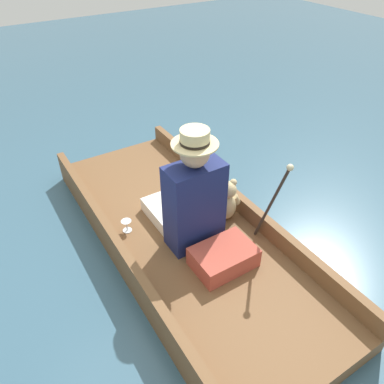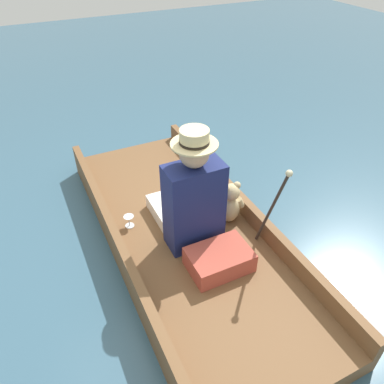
{
  "view_description": "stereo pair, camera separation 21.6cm",
  "coord_description": "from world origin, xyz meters",
  "views": [
    {
      "loc": [
        -1.04,
        -1.79,
        2.07
      ],
      "look_at": [
        0.02,
        -0.1,
        0.56
      ],
      "focal_mm": 35.0,
      "sensor_mm": 36.0,
      "label": 1
    },
    {
      "loc": [
        -0.85,
        -1.89,
        2.07
      ],
      "look_at": [
        0.02,
        -0.1,
        0.56
      ],
      "focal_mm": 35.0,
      "sensor_mm": 36.0,
      "label": 2
    }
  ],
  "objects": [
    {
      "name": "punt_boat",
      "position": [
        0.0,
        0.0,
        0.09
      ],
      "size": [
        1.07,
        2.74,
        0.28
      ],
      "color": "brown",
      "rests_on": "ground_plane"
    },
    {
      "name": "ground_plane",
      "position": [
        0.0,
        0.0,
        0.0
      ],
      "size": [
        16.0,
        16.0,
        0.0
      ],
      "primitive_type": "plane",
      "color": "#385B70"
    },
    {
      "name": "teddy_bear",
      "position": [
        0.36,
        -0.05,
        0.31
      ],
      "size": [
        0.25,
        0.15,
        0.35
      ],
      "color": "tan",
      "rests_on": "punt_boat"
    },
    {
      "name": "seat_cushion",
      "position": [
        0.06,
        -0.43,
        0.21
      ],
      "size": [
        0.41,
        0.29,
        0.14
      ],
      "color": "#B24738",
      "rests_on": "punt_boat"
    },
    {
      "name": "seated_person",
      "position": [
        0.02,
        -0.07,
        0.48
      ],
      "size": [
        0.39,
        0.67,
        0.9
      ],
      "rotation": [
        0.0,
        0.0,
        -0.2
      ],
      "color": "white",
      "rests_on": "punt_boat"
    },
    {
      "name": "walking_cane",
      "position": [
        0.44,
        -0.44,
        0.58
      ],
      "size": [
        0.04,
        0.24,
        0.73
      ],
      "color": "#2D2823",
      "rests_on": "punt_boat"
    },
    {
      "name": "wine_glass",
      "position": [
        -0.36,
        0.22,
        0.21
      ],
      "size": [
        0.08,
        0.08,
        0.1
      ],
      "color": "silver",
      "rests_on": "punt_boat"
    }
  ]
}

